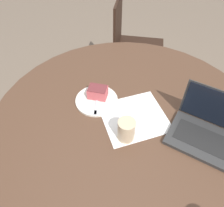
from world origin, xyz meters
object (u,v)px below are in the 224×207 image
Objects in this scene: plate at (97,100)px; coffee_glass at (126,130)px; laptop at (208,132)px; chair at (132,48)px.

plate is 0.27m from coffee_glass.
laptop reaches higher than coffee_glass.
chair reaches higher than coffee_glass.
laptop is at bearing 158.10° from plate.
laptop is at bearing -177.76° from coffee_glass.
chair is 1.19m from laptop.
plate is 0.56m from laptop.
chair is 0.97m from plate.
coffee_glass is (0.07, 1.13, 0.31)m from chair.
chair is 2.31× the size of laptop.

